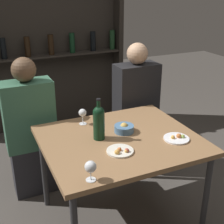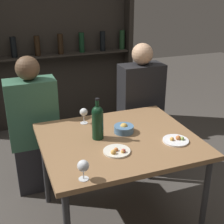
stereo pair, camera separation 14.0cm
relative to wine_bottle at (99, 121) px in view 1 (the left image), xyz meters
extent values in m
plane|color=#47423D|center=(0.14, -0.05, -0.87)|extent=(10.00, 10.00, 0.00)
cube|color=olive|center=(0.14, -0.05, -0.16)|extent=(1.11, 0.95, 0.04)
cylinder|color=#2D2D30|center=(0.64, -0.47, -0.52)|extent=(0.04, 0.04, 0.70)
cylinder|color=#2D2D30|center=(-0.35, 0.36, -0.52)|extent=(0.04, 0.04, 0.70)
cylinder|color=#2D2D30|center=(0.64, 0.36, -0.52)|extent=(0.04, 0.04, 0.70)
cube|color=#28231E|center=(0.14, 1.98, 0.17)|extent=(1.81, 0.02, 2.08)
cube|color=#28231E|center=(1.04, 1.88, 0.17)|extent=(0.06, 0.18, 2.08)
cube|color=#28231E|center=(0.14, 1.88, 0.08)|extent=(1.73, 0.18, 0.02)
cylinder|color=black|center=(-0.41, 1.89, 0.20)|extent=(0.07, 0.07, 0.24)
cylinder|color=black|center=(-0.14, 1.88, 0.20)|extent=(0.07, 0.07, 0.23)
cylinder|color=black|center=(0.14, 1.87, 0.21)|extent=(0.07, 0.07, 0.24)
cylinder|color=black|center=(0.41, 1.88, 0.21)|extent=(0.07, 0.07, 0.24)
cylinder|color=black|center=(0.69, 1.88, 0.21)|extent=(0.07, 0.07, 0.24)
cylinder|color=#19381E|center=(0.96, 1.88, 0.21)|extent=(0.07, 0.07, 0.24)
cylinder|color=black|center=(0.00, 0.00, -0.03)|extent=(0.08, 0.08, 0.21)
sphere|color=black|center=(0.00, 0.00, 0.07)|extent=(0.08, 0.08, 0.08)
cylinder|color=black|center=(0.00, 0.00, 0.11)|extent=(0.03, 0.03, 0.09)
cylinder|color=black|center=(0.00, 0.00, 0.16)|extent=(0.03, 0.03, 0.01)
cylinder|color=silver|center=(-0.02, 0.28, -0.14)|extent=(0.06, 0.06, 0.00)
cylinder|color=silver|center=(-0.02, 0.28, -0.10)|extent=(0.01, 0.01, 0.08)
sphere|color=silver|center=(-0.02, 0.28, -0.04)|extent=(0.06, 0.06, 0.06)
cylinder|color=silver|center=(-0.24, -0.45, -0.14)|extent=(0.06, 0.06, 0.00)
cylinder|color=silver|center=(-0.24, -0.45, -0.10)|extent=(0.01, 0.01, 0.07)
sphere|color=silver|center=(-0.24, -0.45, -0.05)|extent=(0.07, 0.07, 0.07)
cylinder|color=white|center=(0.50, -0.24, -0.13)|extent=(0.18, 0.18, 0.01)
sphere|color=#99B256|center=(0.55, -0.26, -0.12)|extent=(0.03, 0.03, 0.03)
sphere|color=gold|center=(0.47, -0.24, -0.12)|extent=(0.03, 0.03, 0.03)
sphere|color=#C67038|center=(0.52, -0.24, -0.11)|extent=(0.04, 0.04, 0.04)
cylinder|color=silver|center=(0.06, -0.23, -0.13)|extent=(0.18, 0.18, 0.01)
sphere|color=#B74C3D|center=(0.09, -0.27, -0.12)|extent=(0.03, 0.03, 0.03)
sphere|color=#C67038|center=(0.05, -0.24, -0.12)|extent=(0.03, 0.03, 0.03)
sphere|color=gold|center=(0.02, -0.26, -0.11)|extent=(0.03, 0.03, 0.03)
sphere|color=gold|center=(0.08, -0.27, -0.12)|extent=(0.03, 0.03, 0.03)
cylinder|color=#4C7299|center=(0.21, 0.02, -0.11)|extent=(0.15, 0.15, 0.05)
sphere|color=gold|center=(0.21, 0.02, -0.09)|extent=(0.06, 0.06, 0.06)
cube|color=#26262B|center=(-0.39, 0.62, -0.65)|extent=(0.38, 0.22, 0.45)
cube|color=#38664C|center=(-0.39, 0.62, -0.13)|extent=(0.42, 0.22, 0.59)
sphere|color=brown|center=(-0.39, 0.62, 0.27)|extent=(0.20, 0.20, 0.20)
cube|color=#26262B|center=(0.64, 0.62, -0.65)|extent=(0.37, 0.22, 0.45)
cube|color=black|center=(0.64, 0.62, -0.11)|extent=(0.41, 0.22, 0.63)
sphere|color=tan|center=(0.64, 0.62, 0.30)|extent=(0.20, 0.20, 0.20)
camera|label=1|loc=(-0.74, -1.86, 0.91)|focal=50.00mm
camera|label=2|loc=(-0.61, -1.92, 0.91)|focal=50.00mm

